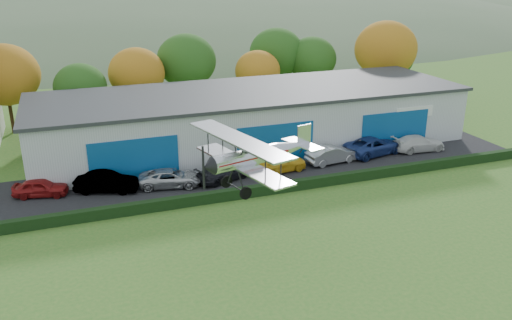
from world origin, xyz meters
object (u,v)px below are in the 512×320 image
object	(u,v)px
car_1	(106,182)
car_4	(278,162)
car_6	(373,146)
car_7	(419,143)
car_0	(41,188)
car_5	(332,154)
car_2	(171,178)
hangar	(252,117)
car_3	(223,172)
biplane	(255,154)

from	to	relation	value
car_1	car_4	distance (m)	13.85
car_4	car_6	size ratio (longest dim) A/B	0.82
car_4	car_7	size ratio (longest dim) A/B	0.95
car_0	car_5	size ratio (longest dim) A/B	0.83
car_6	car_7	bearing A→B (deg)	-110.43
car_4	car_2	bearing A→B (deg)	83.33
car_1	car_5	bearing A→B (deg)	-71.50
car_2	car_5	world-z (taller)	car_5
hangar	car_1	size ratio (longest dim) A/B	8.58
car_0	car_3	bearing A→B (deg)	-83.53
car_0	car_7	world-z (taller)	car_7
car_6	car_7	distance (m)	4.54
car_1	biplane	world-z (taller)	biplane
car_3	car_6	distance (m)	14.74
car_4	car_7	world-z (taller)	car_4
car_1	hangar	bearing A→B (deg)	-44.03
car_3	car_5	size ratio (longest dim) A/B	0.98
hangar	car_0	world-z (taller)	hangar
car_7	biplane	world-z (taller)	biplane
biplane	car_3	bearing A→B (deg)	67.29
car_2	car_4	distance (m)	9.05
car_6	biplane	world-z (taller)	biplane
biplane	car_7	bearing A→B (deg)	16.77
car_3	car_6	world-z (taller)	car_6
car_1	car_5	xyz separation A→B (m)	(19.07, -0.22, 0.00)
car_1	car_5	distance (m)	19.07
car_7	biplane	xyz separation A→B (m)	(-20.85, -12.81, 5.73)
car_0	car_1	world-z (taller)	car_1
car_0	car_3	size ratio (longest dim) A/B	0.85
car_0	car_7	size ratio (longest dim) A/B	0.79
car_1	car_7	bearing A→B (deg)	-71.09
car_4	biplane	world-z (taller)	biplane
car_1	car_5	world-z (taller)	car_5
car_0	car_6	xyz separation A→B (m)	(28.38, -0.36, 0.13)
hangar	car_0	size ratio (longest dim) A/B	10.25
car_1	car_3	distance (m)	9.03
car_0	car_3	world-z (taller)	car_0
car_3	car_2	bearing A→B (deg)	65.79
car_0	car_2	size ratio (longest dim) A/B	0.81
car_7	car_2	bearing A→B (deg)	94.66
car_3	car_5	world-z (taller)	car_5
biplane	car_4	bearing A→B (deg)	47.32
car_1	car_2	world-z (taller)	car_1
hangar	car_2	bearing A→B (deg)	-140.67
car_7	biplane	distance (m)	25.14
car_1	car_3	size ratio (longest dim) A/B	1.02
car_2	car_5	size ratio (longest dim) A/B	1.02
car_5	car_7	size ratio (longest dim) A/B	0.95
car_0	car_6	bearing A→B (deg)	-77.21
car_2	biplane	bearing A→B (deg)	-156.67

